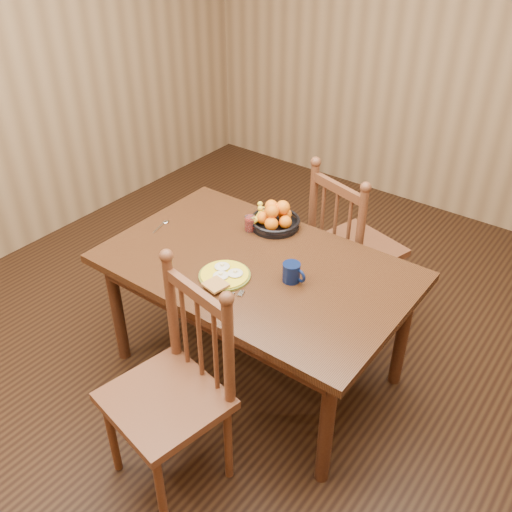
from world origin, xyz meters
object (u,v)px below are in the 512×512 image
Objects in this scene: fruit_bowl at (274,218)px; breakfast_plate at (224,275)px; chair_far at (352,247)px; dining_table at (256,277)px; coffee_mug at (292,272)px; chair_near at (173,392)px.

breakfast_plate is at bearing -81.18° from fruit_bowl.
breakfast_plate is at bearing 93.11° from chair_far.
chair_far reaches higher than breakfast_plate.
dining_table is 0.27m from coffee_mug.
chair_far is 0.83m from coffee_mug.
fruit_bowl is at bearing 135.03° from coffee_mug.
chair_far is at bearing 98.42° from chair_near.
chair_near is 1.19m from fruit_bowl.
breakfast_plate is 0.34m from coffee_mug.
breakfast_plate is 0.91× the size of fruit_bowl.
dining_table is 0.80m from chair_far.
breakfast_plate is at bearing -106.91° from dining_table.
fruit_bowl is (-0.25, 1.13, 0.28)m from chair_near.
fruit_bowl is (-0.38, 0.38, 0.00)m from coffee_mug.
chair_far is at bearing 94.91° from coffee_mug.
dining_table is 0.22m from breakfast_plate.
fruit_bowl is at bearing 111.47° from dining_table.
coffee_mug reaches higher than breakfast_plate.
chair_far reaches higher than coffee_mug.
coffee_mug is 0.41× the size of fruit_bowl.
coffee_mug is at bearing -44.97° from fruit_bowl.
chair_near is at bearing -99.18° from coffee_mug.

